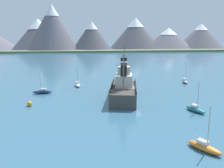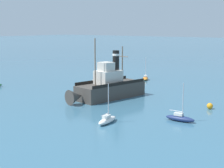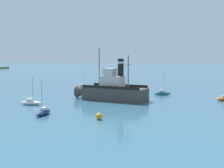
# 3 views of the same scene
# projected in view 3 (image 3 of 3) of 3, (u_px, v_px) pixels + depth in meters

# --- Properties ---
(ground_plane) EXTENTS (600.00, 600.00, 0.00)m
(ground_plane) POSITION_uv_depth(u_px,v_px,m) (120.00, 99.00, 54.10)
(ground_plane) COLOR #38667F
(old_tugboat) EXTENTS (6.57, 14.78, 9.90)m
(old_tugboat) POSITION_uv_depth(u_px,v_px,m) (112.00, 90.00, 52.71)
(old_tugboat) COLOR #423D38
(old_tugboat) RESTS_ON ground
(sailboat_grey) EXTENTS (1.94, 3.95, 4.90)m
(sailboat_grey) POSITION_uv_depth(u_px,v_px,m) (82.00, 87.00, 72.81)
(sailboat_grey) COLOR gray
(sailboat_grey) RESTS_ON ground
(sailboat_white) EXTENTS (1.60, 3.91, 4.90)m
(sailboat_white) POSITION_uv_depth(u_px,v_px,m) (31.00, 102.00, 47.54)
(sailboat_white) COLOR white
(sailboat_white) RESTS_ON ground
(sailboat_navy) EXTENTS (3.83, 1.23, 4.90)m
(sailboat_navy) POSITION_uv_depth(u_px,v_px,m) (43.00, 112.00, 39.38)
(sailboat_navy) COLOR navy
(sailboat_navy) RESTS_ON ground
(sailboat_green) EXTENTS (2.05, 3.96, 4.90)m
(sailboat_green) POSITION_uv_depth(u_px,v_px,m) (117.00, 85.00, 77.26)
(sailboat_green) COLOR #286B3D
(sailboat_green) RESTS_ON ground
(sailboat_teal) EXTENTS (2.34, 3.95, 4.90)m
(sailboat_teal) POSITION_uv_depth(u_px,v_px,m) (162.00, 93.00, 60.05)
(sailboat_teal) COLOR #23757A
(sailboat_teal) RESTS_ON ground
(mooring_buoy) EXTENTS (0.87, 0.87, 0.87)m
(mooring_buoy) POSITION_uv_depth(u_px,v_px,m) (99.00, 116.00, 36.50)
(mooring_buoy) COLOR orange
(mooring_buoy) RESTS_ON ground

